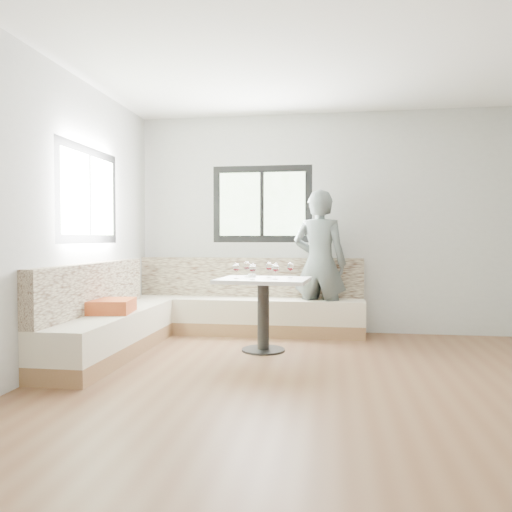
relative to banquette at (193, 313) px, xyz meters
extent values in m
cube|color=brown|center=(1.59, -1.62, -0.33)|extent=(5.00, 5.00, 0.01)
cube|color=white|center=(1.59, -1.62, 2.47)|extent=(5.00, 5.00, 0.01)
cube|color=#B7B7B2|center=(1.59, 0.88, 1.07)|extent=(5.00, 0.01, 2.80)
cube|color=#B7B7B2|center=(1.59, -4.12, 1.07)|extent=(5.00, 0.01, 2.80)
cube|color=#B7B7B2|center=(-0.91, -1.62, 1.07)|extent=(0.01, 5.00, 2.80)
cube|color=black|center=(0.69, 0.87, 1.32)|extent=(1.30, 0.02, 1.00)
cube|color=black|center=(-0.90, -0.72, 1.32)|extent=(0.02, 1.30, 1.00)
cube|color=#936B46|center=(0.54, 0.60, -0.25)|extent=(2.90, 0.55, 0.16)
cube|color=beige|center=(0.54, 0.60, -0.03)|extent=(2.90, 0.55, 0.29)
cube|color=beige|center=(0.54, 0.81, 0.37)|extent=(2.90, 0.14, 0.50)
cube|color=#936B46|center=(-0.63, -0.80, -0.25)|extent=(0.55, 2.25, 0.16)
cube|color=beige|center=(-0.63, -0.80, -0.03)|extent=(0.55, 2.25, 0.29)
cube|color=beige|center=(-0.84, -0.80, 0.37)|extent=(0.14, 2.25, 0.50)
cube|color=#BE6225|center=(-0.63, -0.85, 0.19)|extent=(0.52, 0.52, 0.14)
cylinder|color=black|center=(0.87, -0.34, -0.32)|extent=(0.46, 0.46, 0.02)
cylinder|color=black|center=(0.87, -0.34, 0.03)|extent=(0.13, 0.13, 0.74)
cube|color=silver|center=(0.87, -0.34, 0.42)|extent=(1.00, 0.81, 0.04)
imported|color=#505957|center=(1.45, 0.56, 0.56)|extent=(0.73, 0.55, 1.79)
cylinder|color=white|center=(0.73, -0.20, 0.46)|extent=(0.09, 0.09, 0.04)
sphere|color=black|center=(0.74, -0.19, 0.47)|extent=(0.02, 0.02, 0.02)
sphere|color=black|center=(0.72, -0.19, 0.47)|extent=(0.02, 0.02, 0.02)
sphere|color=black|center=(0.73, -0.21, 0.47)|extent=(0.02, 0.02, 0.02)
cylinder|color=white|center=(0.60, -0.45, 0.45)|extent=(0.05, 0.05, 0.01)
cylinder|color=white|center=(0.60, -0.45, 0.49)|extent=(0.01, 0.01, 0.07)
ellipsoid|color=white|center=(0.60, -0.45, 0.57)|extent=(0.08, 0.08, 0.09)
cylinder|color=#470207|center=(0.60, -0.45, 0.54)|extent=(0.05, 0.05, 0.02)
cylinder|color=white|center=(0.79, -0.54, 0.45)|extent=(0.05, 0.05, 0.01)
cylinder|color=white|center=(0.79, -0.54, 0.49)|extent=(0.01, 0.01, 0.07)
ellipsoid|color=white|center=(0.79, -0.54, 0.57)|extent=(0.08, 0.08, 0.09)
cylinder|color=#470207|center=(0.79, -0.54, 0.54)|extent=(0.05, 0.05, 0.02)
cylinder|color=white|center=(1.02, -0.48, 0.45)|extent=(0.05, 0.05, 0.01)
cylinder|color=white|center=(1.02, -0.48, 0.49)|extent=(0.01, 0.01, 0.07)
ellipsoid|color=white|center=(1.02, -0.48, 0.57)|extent=(0.08, 0.08, 0.09)
cylinder|color=#470207|center=(1.02, -0.48, 0.54)|extent=(0.05, 0.05, 0.02)
cylinder|color=white|center=(0.92, -0.25, 0.45)|extent=(0.05, 0.05, 0.01)
cylinder|color=white|center=(0.92, -0.25, 0.49)|extent=(0.01, 0.01, 0.07)
ellipsoid|color=white|center=(0.92, -0.25, 0.57)|extent=(0.08, 0.08, 0.09)
cylinder|color=#470207|center=(0.92, -0.25, 0.54)|extent=(0.05, 0.05, 0.02)
cylinder|color=white|center=(1.15, -0.24, 0.45)|extent=(0.05, 0.05, 0.01)
cylinder|color=white|center=(1.15, -0.24, 0.49)|extent=(0.01, 0.01, 0.07)
ellipsoid|color=white|center=(1.15, -0.24, 0.57)|extent=(0.08, 0.08, 0.09)
cylinder|color=#470207|center=(1.15, -0.24, 0.54)|extent=(0.05, 0.05, 0.02)
cylinder|color=white|center=(0.66, -0.16, 0.45)|extent=(0.05, 0.05, 0.01)
cylinder|color=white|center=(0.66, -0.16, 0.49)|extent=(0.01, 0.01, 0.07)
ellipsoid|color=white|center=(0.66, -0.16, 0.57)|extent=(0.08, 0.08, 0.09)
cylinder|color=#470207|center=(0.66, -0.16, 0.54)|extent=(0.05, 0.05, 0.02)
camera|label=1|loc=(1.58, -5.58, 0.87)|focal=35.00mm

